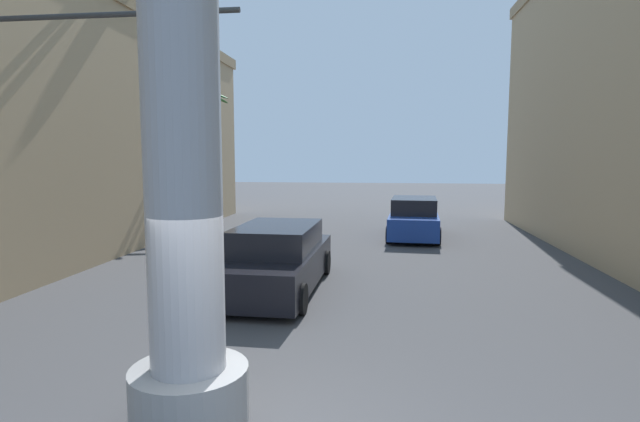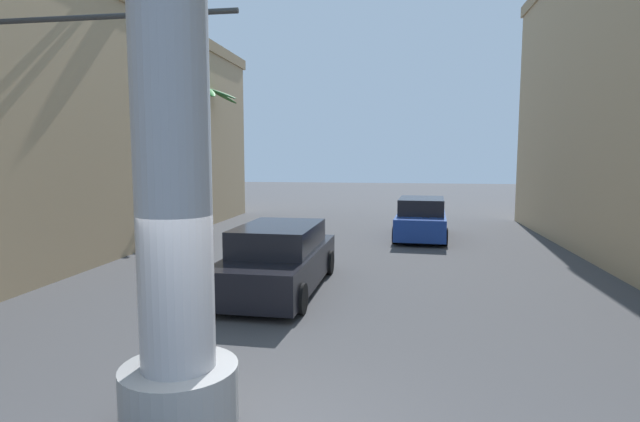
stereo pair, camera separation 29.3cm
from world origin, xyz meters
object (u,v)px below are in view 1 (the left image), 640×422
at_px(car_lead, 277,259).
at_px(palm_tree_mid_left, 116,82).
at_px(palm_tree_far_left, 198,127).
at_px(traffic_light_mast, 35,104).
at_px(pedestrian_far_left, 198,210).
at_px(car_far, 414,219).
at_px(neon_sign_pole, 179,16).

distance_m(car_lead, palm_tree_mid_left, 8.53).
bearing_deg(palm_tree_far_left, palm_tree_mid_left, -90.84).
xyz_separation_m(traffic_light_mast, pedestrian_far_left, (-0.99, 10.50, -3.12)).
bearing_deg(traffic_light_mast, pedestrian_far_left, 95.39).
bearing_deg(car_far, palm_tree_far_left, 167.76).
bearing_deg(traffic_light_mast, palm_tree_far_left, 98.33).
bearing_deg(palm_tree_far_left, car_far, -12.24).
distance_m(car_lead, car_far, 9.14).
bearing_deg(car_lead, traffic_light_mast, -144.94).
bearing_deg(pedestrian_far_left, car_lead, -57.46).
bearing_deg(palm_tree_mid_left, palm_tree_far_left, 89.16).
bearing_deg(car_far, palm_tree_mid_left, -154.43).
xyz_separation_m(neon_sign_pole, car_far, (3.41, 14.41, -3.95)).
bearing_deg(car_lead, palm_tree_mid_left, 147.82).
bearing_deg(neon_sign_pole, car_far, 76.68).
distance_m(neon_sign_pole, car_lead, 7.22).
bearing_deg(neon_sign_pole, traffic_light_mast, 142.09).
distance_m(neon_sign_pole, car_far, 15.32).
relative_size(traffic_light_mast, palm_tree_mid_left, 0.64).
height_order(car_lead, pedestrian_far_left, pedestrian_far_left).
bearing_deg(traffic_light_mast, neon_sign_pole, -37.91).
relative_size(neon_sign_pole, car_far, 2.22).
relative_size(palm_tree_far_left, pedestrian_far_left, 3.62).
relative_size(traffic_light_mast, car_lead, 1.15).
relative_size(traffic_light_mast, palm_tree_far_left, 0.92).
height_order(neon_sign_pole, car_lead, neon_sign_pole).
bearing_deg(palm_tree_far_left, neon_sign_pole, -69.59).
xyz_separation_m(traffic_light_mast, car_far, (7.61, 11.14, -3.40)).
distance_m(traffic_light_mast, pedestrian_far_left, 10.99).
xyz_separation_m(neon_sign_pole, palm_tree_mid_left, (-6.23, 9.79, 0.83)).
bearing_deg(car_lead, neon_sign_pole, -87.56).
relative_size(neon_sign_pole, palm_tree_far_left, 1.68).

